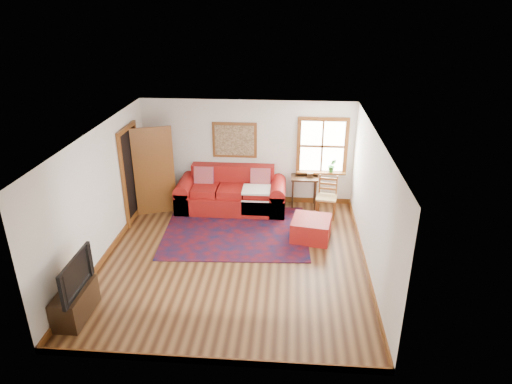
# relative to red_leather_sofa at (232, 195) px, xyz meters

# --- Properties ---
(ground) EXTENTS (5.50, 5.50, 0.00)m
(ground) POSITION_rel_red_leather_sofa_xyz_m (0.33, -2.26, -0.33)
(ground) COLOR #3D2110
(ground) RESTS_ON ground
(room_envelope) EXTENTS (5.04, 5.54, 2.52)m
(room_envelope) POSITION_rel_red_leather_sofa_xyz_m (0.33, -2.25, 1.32)
(room_envelope) COLOR silver
(room_envelope) RESTS_ON ground
(window) EXTENTS (1.18, 0.20, 1.38)m
(window) POSITION_rel_red_leather_sofa_xyz_m (2.11, 0.44, 0.99)
(window) COLOR white
(window) RESTS_ON ground
(doorway) EXTENTS (0.89, 1.08, 2.14)m
(doorway) POSITION_rel_red_leather_sofa_xyz_m (-1.88, -0.48, 0.74)
(doorway) COLOR black
(doorway) RESTS_ON ground
(framed_artwork) EXTENTS (1.05, 0.07, 0.85)m
(framed_artwork) POSITION_rel_red_leather_sofa_xyz_m (0.03, 0.45, 1.22)
(framed_artwork) COLOR brown
(framed_artwork) RESTS_ON ground
(persian_rug) EXTENTS (3.16, 2.59, 0.02)m
(persian_rug) POSITION_rel_red_leather_sofa_xyz_m (0.23, -1.18, -0.32)
(persian_rug) COLOR #500B11
(persian_rug) RESTS_ON ground
(red_leather_sofa) EXTENTS (2.53, 1.04, 0.99)m
(red_leather_sofa) POSITION_rel_red_leather_sofa_xyz_m (0.00, 0.00, 0.00)
(red_leather_sofa) COLOR maroon
(red_leather_sofa) RESTS_ON ground
(red_ottoman) EXTENTS (0.89, 0.89, 0.44)m
(red_ottoman) POSITION_rel_red_leather_sofa_xyz_m (1.83, -1.31, -0.11)
(red_ottoman) COLOR maroon
(red_ottoman) RESTS_ON ground
(side_table) EXTENTS (0.63, 0.47, 0.75)m
(side_table) POSITION_rel_red_leather_sofa_xyz_m (1.70, 0.27, 0.30)
(side_table) COLOR #311E10
(side_table) RESTS_ON ground
(ladder_back_chair) EXTENTS (0.51, 0.50, 0.95)m
(ladder_back_chair) POSITION_rel_red_leather_sofa_xyz_m (2.21, -0.22, 0.19)
(ladder_back_chair) COLOR tan
(ladder_back_chair) RESTS_ON ground
(media_cabinet) EXTENTS (0.41, 0.91, 0.50)m
(media_cabinet) POSITION_rel_red_leather_sofa_xyz_m (-1.95, -4.14, -0.08)
(media_cabinet) COLOR #311E10
(media_cabinet) RESTS_ON ground
(television) EXTENTS (0.13, 1.03, 0.59)m
(television) POSITION_rel_red_leather_sofa_xyz_m (-1.93, -4.17, 0.47)
(television) COLOR black
(television) RESTS_ON media_cabinet
(candle_hurricane) EXTENTS (0.12, 0.12, 0.18)m
(candle_hurricane) POSITION_rel_red_leather_sofa_xyz_m (-1.90, -3.74, 0.25)
(candle_hurricane) COLOR silver
(candle_hurricane) RESTS_ON media_cabinet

